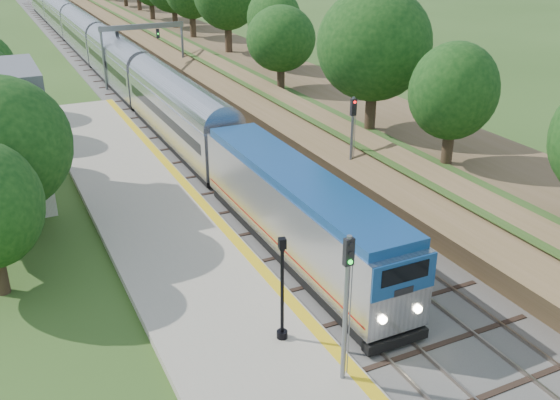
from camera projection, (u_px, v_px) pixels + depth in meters
name	position (u px, v px, depth m)	size (l,w,h in m)	color
trackbed	(130.00, 77.00, 67.17)	(9.50, 170.00, 0.28)	#4C4944
platform	(203.00, 286.00, 28.05)	(6.40, 68.00, 0.38)	#AA9F89
yellow_stripe	(261.00, 268.00, 29.10)	(0.55, 68.00, 0.01)	gold
embankment	(203.00, 53.00, 69.74)	(10.64, 170.00, 11.70)	brown
signal_gantry	(143.00, 38.00, 61.32)	(8.40, 0.38, 6.20)	slate
trees_behind_platform	(37.00, 183.00, 27.75)	(7.82, 53.32, 7.21)	#332316
train	(101.00, 51.00, 69.38)	(2.85, 114.48, 4.19)	black
lamppost_far	(282.00, 295.00, 23.45)	(0.43, 0.43, 4.33)	black
signal_platform	(347.00, 294.00, 20.70)	(0.33, 0.26, 5.64)	slate
signal_farside	(352.00, 137.00, 36.10)	(0.33, 0.26, 6.05)	slate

